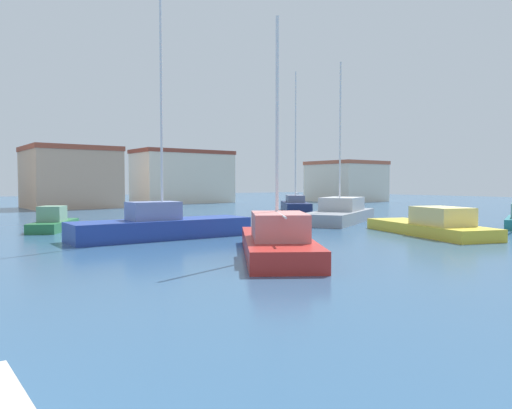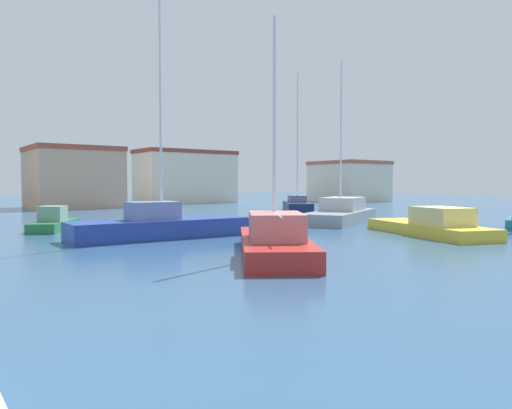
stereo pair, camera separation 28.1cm
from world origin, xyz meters
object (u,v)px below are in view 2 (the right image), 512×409
at_px(sailboat_red_mid_harbor, 275,240).
at_px(motorboat_green_outer_mooring, 54,222).
at_px(sailboat_grey_far_left, 341,213).
at_px(sailboat_navy_center_channel, 297,205).
at_px(sailboat_blue_inner_mooring, 160,225).
at_px(motorboat_yellow_behind_lamppost, 432,225).

xyz_separation_m(sailboat_red_mid_harbor, motorboat_green_outer_mooring, (-4.09, 14.95, -0.12)).
bearing_deg(sailboat_red_mid_harbor, sailboat_grey_far_left, 35.05).
bearing_deg(sailboat_navy_center_channel, sailboat_blue_inner_mooring, -147.56).
relative_size(sailboat_navy_center_channel, motorboat_green_outer_mooring, 2.72).
distance_m(sailboat_navy_center_channel, motorboat_yellow_behind_lamppost, 21.26).
height_order(sailboat_blue_inner_mooring, motorboat_yellow_behind_lamppost, sailboat_blue_inner_mooring).
bearing_deg(sailboat_grey_far_left, sailboat_navy_center_channel, 62.52).
distance_m(sailboat_navy_center_channel, motorboat_green_outer_mooring, 23.72).
bearing_deg(sailboat_red_mid_harbor, sailboat_blue_inner_mooring, 96.56).
bearing_deg(motorboat_yellow_behind_lamppost, sailboat_navy_center_channel, 67.74).
bearing_deg(sailboat_red_mid_harbor, motorboat_green_outer_mooring, 105.28).
xyz_separation_m(sailboat_navy_center_channel, sailboat_blue_inner_mooring, (-19.89, -12.64, 0.01)).
relative_size(sailboat_red_mid_harbor, motorboat_green_outer_mooring, 1.83).
height_order(sailboat_blue_inner_mooring, motorboat_green_outer_mooring, sailboat_blue_inner_mooring).
bearing_deg(motorboat_green_outer_mooring, sailboat_red_mid_harbor, -74.72).
xyz_separation_m(sailboat_blue_inner_mooring, sailboat_grey_far_left, (14.06, 1.44, 0.01)).
bearing_deg(motorboat_green_outer_mooring, sailboat_navy_center_channel, 13.36).
bearing_deg(sailboat_navy_center_channel, sailboat_red_mid_harbor, -132.90).
xyz_separation_m(sailboat_navy_center_channel, motorboat_green_outer_mooring, (-23.08, -5.48, -0.16)).
relative_size(sailboat_red_mid_harbor, sailboat_blue_inner_mooring, 0.60).
distance_m(motorboat_green_outer_mooring, sailboat_grey_far_left, 18.18).
xyz_separation_m(sailboat_navy_center_channel, motorboat_yellow_behind_lamppost, (-8.05, -19.67, -0.12)).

